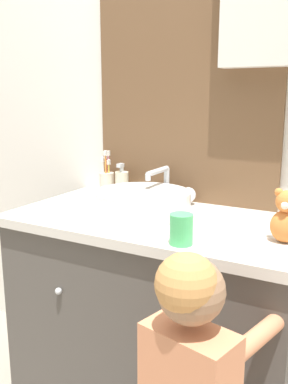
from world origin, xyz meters
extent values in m
cube|color=silver|center=(0.00, 0.63, 1.25)|extent=(3.20, 0.06, 2.50)
cube|color=brown|center=(-0.03, 0.59, 1.27)|extent=(0.80, 0.02, 0.93)
cube|color=#B2C1CC|center=(-0.03, 0.58, 1.27)|extent=(0.74, 0.01, 0.87)
cube|color=#4C4742|center=(0.00, 0.30, 0.40)|extent=(1.06, 0.55, 0.80)
cube|color=beige|center=(0.00, 0.30, 0.81)|extent=(1.10, 0.59, 0.03)
sphere|color=silver|center=(-0.25, 0.02, 0.60)|extent=(0.02, 0.02, 0.02)
sphere|color=silver|center=(0.25, 0.02, 0.60)|extent=(0.02, 0.02, 0.02)
cylinder|color=white|center=(-0.08, 0.32, 0.87)|extent=(0.36, 0.36, 0.09)
cylinder|color=silver|center=(-0.08, 0.32, 0.91)|extent=(0.30, 0.30, 0.01)
cylinder|color=silver|center=(-0.08, 0.53, 0.90)|extent=(0.02, 0.02, 0.14)
cylinder|color=silver|center=(-0.08, 0.45, 0.97)|extent=(0.02, 0.16, 0.02)
cylinder|color=silver|center=(-0.08, 0.36, 0.96)|extent=(0.02, 0.02, 0.02)
sphere|color=white|center=(0.02, 0.53, 0.87)|extent=(0.06, 0.06, 0.06)
cylinder|color=beige|center=(-0.38, 0.53, 0.88)|extent=(0.07, 0.07, 0.10)
cylinder|color=#E5CC4C|center=(-0.37, 0.53, 0.91)|extent=(0.01, 0.01, 0.15)
cube|color=white|center=(-0.37, 0.53, 0.98)|extent=(0.01, 0.02, 0.02)
cylinder|color=pink|center=(-0.37, 0.53, 0.93)|extent=(0.01, 0.01, 0.18)
cube|color=white|center=(-0.37, 0.53, 1.02)|extent=(0.01, 0.02, 0.02)
cylinder|color=#D6423D|center=(-0.38, 0.53, 0.93)|extent=(0.01, 0.01, 0.17)
cube|color=white|center=(-0.38, 0.53, 1.00)|extent=(0.01, 0.02, 0.02)
cylinder|color=white|center=(-0.39, 0.52, 0.92)|extent=(0.01, 0.01, 0.16)
cube|color=white|center=(-0.39, 0.52, 0.99)|extent=(0.01, 0.02, 0.02)
cylinder|color=orange|center=(-0.37, 0.51, 0.94)|extent=(0.01, 0.01, 0.19)
cube|color=white|center=(-0.37, 0.51, 1.02)|extent=(0.01, 0.02, 0.02)
cylinder|color=beige|center=(-0.29, 0.51, 0.89)|extent=(0.06, 0.06, 0.11)
cylinder|color=silver|center=(-0.29, 0.51, 0.95)|extent=(0.02, 0.02, 0.02)
cube|color=silver|center=(-0.29, 0.50, 0.97)|extent=(0.02, 0.03, 0.02)
sphere|color=#997051|center=(0.35, -0.22, 0.84)|extent=(0.16, 0.16, 0.16)
sphere|color=tan|center=(0.35, -0.24, 0.86)|extent=(0.14, 0.14, 0.14)
cylinder|color=tan|center=(0.47, -0.04, 0.67)|extent=(0.11, 0.29, 0.05)
cylinder|color=pink|center=(0.51, 0.10, 0.71)|extent=(0.02, 0.05, 0.12)
ellipsoid|color=orange|center=(0.46, 0.24, 0.88)|extent=(0.09, 0.07, 0.10)
sphere|color=orange|center=(0.46, 0.24, 0.96)|extent=(0.07, 0.07, 0.07)
sphere|color=orange|center=(0.44, 0.24, 0.98)|extent=(0.03, 0.03, 0.03)
sphere|color=silver|center=(0.46, 0.21, 0.95)|extent=(0.02, 0.02, 0.02)
cylinder|color=#4CC670|center=(0.20, 0.07, 0.88)|extent=(0.07, 0.07, 0.09)
camera|label=1|loc=(0.69, -1.05, 1.26)|focal=40.00mm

